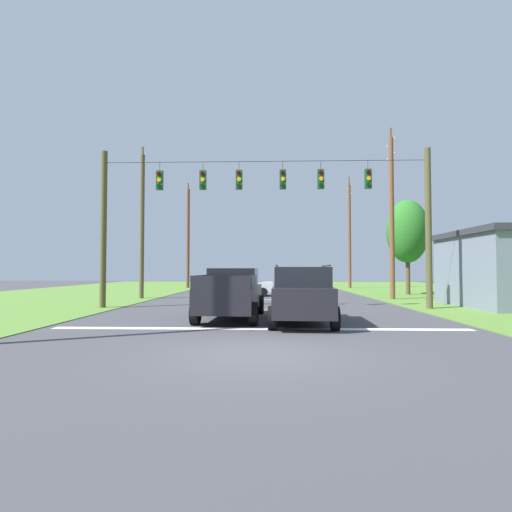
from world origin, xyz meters
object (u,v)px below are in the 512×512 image
(distant_car_crossing_white, at_px, (243,285))
(utility_pole_mid_right, at_px, (392,214))
(pickup_truck, at_px, (232,293))
(suv_black, at_px, (301,293))
(utility_pole_far_left, at_px, (188,237))
(tree_roadside_right, at_px, (407,232))
(overhead_signal_span, at_px, (263,216))
(utility_pole_far_right, at_px, (350,233))
(utility_pole_mid_left, at_px, (142,224))

(distant_car_crossing_white, distance_m, utility_pole_mid_right, 11.29)
(pickup_truck, height_order, suv_black, suv_black)
(suv_black, xyz_separation_m, utility_pole_far_left, (-9.61, 27.29, 4.26))
(tree_roadside_right, bearing_deg, utility_pole_mid_right, -118.46)
(suv_black, bearing_deg, utility_pole_far_left, 109.41)
(overhead_signal_span, bearing_deg, distant_car_crossing_white, 99.71)
(utility_pole_far_right, distance_m, utility_pole_mid_left, 22.86)
(utility_pole_far_right, bearing_deg, utility_pole_far_left, -179.37)
(overhead_signal_span, distance_m, distant_car_crossing_white, 10.27)
(overhead_signal_span, relative_size, utility_pole_mid_left, 1.62)
(pickup_truck, bearing_deg, tree_roadside_right, 51.69)
(suv_black, xyz_separation_m, utility_pole_mid_right, (6.74, 11.65, 4.41))
(utility_pole_far_left, bearing_deg, overhead_signal_span, -69.45)
(utility_pole_far_left, bearing_deg, utility_pole_mid_left, -89.71)
(pickup_truck, height_order, tree_roadside_right, tree_roadside_right)
(overhead_signal_span, distance_m, utility_pole_mid_left, 10.40)
(utility_pole_mid_right, relative_size, utility_pole_mid_left, 1.10)
(overhead_signal_span, xyz_separation_m, distant_car_crossing_white, (-1.61, 9.43, -3.75))
(overhead_signal_span, height_order, suv_black, overhead_signal_span)
(utility_pole_mid_left, relative_size, tree_roadside_right, 1.39)
(distant_car_crossing_white, distance_m, utility_pole_mid_left, 8.24)
(pickup_truck, bearing_deg, suv_black, -28.20)
(utility_pole_mid_right, bearing_deg, pickup_truck, -132.25)
(overhead_signal_span, xyz_separation_m, suv_black, (1.42, -5.43, -3.48))
(suv_black, relative_size, utility_pole_mid_left, 0.48)
(distant_car_crossing_white, height_order, tree_roadside_right, tree_roadside_right)
(suv_black, bearing_deg, overhead_signal_span, 104.62)
(distant_car_crossing_white, bearing_deg, utility_pole_mid_left, -155.66)
(utility_pole_far_right, bearing_deg, distant_car_crossing_white, -129.03)
(distant_car_crossing_white, distance_m, utility_pole_far_left, 14.78)
(distant_car_crossing_white, relative_size, utility_pole_mid_left, 0.43)
(overhead_signal_span, relative_size, utility_pole_mid_right, 1.47)
(utility_pole_mid_right, distance_m, utility_pole_mid_left, 16.29)
(suv_black, relative_size, distant_car_crossing_white, 1.11)
(utility_pole_mid_right, xyz_separation_m, utility_pole_mid_left, (-16.27, 0.27, -0.56))
(suv_black, height_order, utility_pole_mid_right, utility_pole_mid_right)
(pickup_truck, relative_size, utility_pole_far_left, 0.50)
(overhead_signal_span, distance_m, utility_pole_far_right, 23.70)
(pickup_truck, relative_size, utility_pole_mid_right, 0.50)
(overhead_signal_span, relative_size, utility_pole_far_left, 1.48)
(pickup_truck, distance_m, distant_car_crossing_white, 13.48)
(utility_pole_mid_left, relative_size, utility_pole_far_left, 0.91)
(utility_pole_mid_right, height_order, utility_pole_mid_left, utility_pole_mid_right)
(overhead_signal_span, bearing_deg, utility_pole_far_left, 110.55)
(overhead_signal_span, distance_m, pickup_truck, 5.52)
(utility_pole_mid_left, xyz_separation_m, utility_pole_far_left, (-0.08, 15.37, 0.41))
(utility_pole_mid_left, distance_m, tree_roadside_right, 19.48)
(tree_roadside_right, bearing_deg, distant_car_crossing_white, -172.29)
(overhead_signal_span, bearing_deg, pickup_truck, -106.13)
(overhead_signal_span, relative_size, utility_pole_far_right, 1.41)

